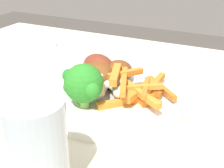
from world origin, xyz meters
TOP-DOWN VIEW (x-y plane):
  - dining_table at (0.00, 0.00)m, footprint 0.99×0.69m
  - dinner_plate at (-0.03, 0.02)m, footprint 0.26×0.26m
  - broccoli_floret_front at (0.01, 0.05)m, footprint 0.05×0.05m
  - broccoli_floret_middle at (-0.00, 0.08)m, footprint 0.07×0.07m
  - carrot_fries_pile at (-0.07, 0.01)m, footprint 0.12×0.15m
  - chicken_drumstick_near at (0.01, -0.01)m, footprint 0.12×0.11m
  - chicken_drumstick_far at (-0.01, -0.03)m, footprint 0.06×0.13m
  - chicken_drumstick_extra at (0.02, -0.03)m, footprint 0.12×0.10m
  - fork at (0.33, -0.17)m, footprint 0.19×0.05m
  - water_glass at (-0.05, 0.25)m, footprint 0.07×0.07m

SIDE VIEW (x-z plane):
  - dining_table at x=0.00m, z-range 0.24..0.95m
  - fork at x=0.33m, z-range 0.72..0.72m
  - dinner_plate at x=-0.03m, z-range 0.72..0.73m
  - carrot_fries_pile at x=-0.07m, z-range 0.72..0.77m
  - chicken_drumstick_far at x=-0.01m, z-range 0.73..0.77m
  - chicken_drumstick_near at x=0.01m, z-range 0.73..0.77m
  - chicken_drumstick_extra at x=0.02m, z-range 0.73..0.78m
  - broccoli_floret_front at x=0.01m, z-range 0.73..0.79m
  - broccoli_floret_middle at x=0.00m, z-range 0.73..0.81m
  - water_glass at x=-0.05m, z-range 0.72..0.83m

